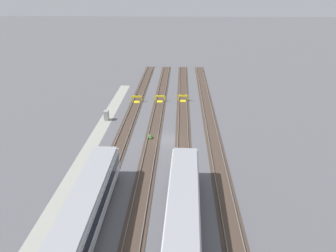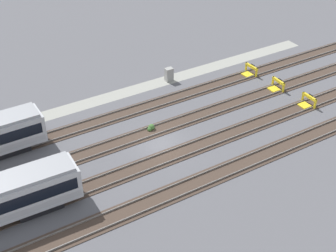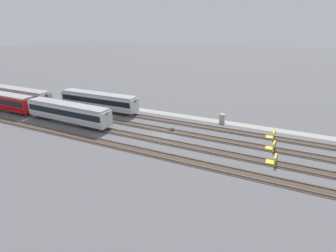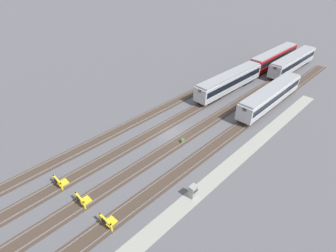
{
  "view_description": "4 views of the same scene",
  "coord_description": "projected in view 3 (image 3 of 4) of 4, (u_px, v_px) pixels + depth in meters",
  "views": [
    {
      "loc": [
        41.71,
        1.75,
        20.1
      ],
      "look_at": [
        -0.81,
        0.0,
        1.8
      ],
      "focal_mm": 35.0,
      "sensor_mm": 36.0,
      "label": 1
    },
    {
      "loc": [
        17.84,
        31.17,
        27.17
      ],
      "look_at": [
        -0.81,
        0.0,
        1.8
      ],
      "focal_mm": 50.0,
      "sensor_mm": 36.0,
      "label": 2
    },
    {
      "loc": [
        -17.52,
        35.36,
        17.02
      ],
      "look_at": [
        -0.81,
        0.0,
        1.8
      ],
      "focal_mm": 28.0,
      "sensor_mm": 36.0,
      "label": 3
    },
    {
      "loc": [
        -23.52,
        -22.57,
        23.8
      ],
      "look_at": [
        -0.81,
        0.0,
        1.8
      ],
      "focal_mm": 28.0,
      "sensor_mm": 36.0,
      "label": 4
    }
  ],
  "objects": [
    {
      "name": "ground_plane",
      "position": [
        164.0,
        135.0,
        42.94
      ],
      "size": [
        400.0,
        400.0,
        0.0
      ],
      "primitive_type": "plane",
      "color": "#5B5B60"
    },
    {
      "name": "service_walkway",
      "position": [
        187.0,
        117.0,
        51.69
      ],
      "size": [
        54.0,
        2.0,
        0.01
      ],
      "primitive_type": "cube",
      "color": "#9E9E93",
      "rests_on": "ground"
    },
    {
      "name": "rail_track_nearest",
      "position": [
        179.0,
        123.0,
        48.4
      ],
      "size": [
        90.0,
        2.23,
        0.21
      ],
      "color": "#47382D",
      "rests_on": "ground"
    },
    {
      "name": "rail_track_near_inner",
      "position": [
        169.0,
        131.0,
        44.75
      ],
      "size": [
        90.0,
        2.24,
        0.21
      ],
      "color": "#47382D",
      "rests_on": "ground"
    },
    {
      "name": "rail_track_middle",
      "position": [
        157.0,
        140.0,
        41.1
      ],
      "size": [
        90.0,
        2.24,
        0.21
      ],
      "color": "#47382D",
      "rests_on": "ground"
    },
    {
      "name": "rail_track_far_inner",
      "position": [
        144.0,
        151.0,
        37.46
      ],
      "size": [
        90.0,
        2.23,
        0.21
      ],
      "color": "#47382D",
      "rests_on": "ground"
    },
    {
      "name": "subway_car_front_row_leftmost",
      "position": [
        99.0,
        101.0,
        54.94
      ],
      "size": [
        18.02,
        2.96,
        3.7
      ],
      "color": "silver",
      "rests_on": "ground"
    },
    {
      "name": "subway_car_front_row_left_inner",
      "position": [
        19.0,
        96.0,
        58.97
      ],
      "size": [
        18.03,
        3.0,
        3.7
      ],
      "color": "silver",
      "rests_on": "ground"
    },
    {
      "name": "subway_car_front_row_centre",
      "position": [
        68.0,
        112.0,
        47.73
      ],
      "size": [
        18.07,
        3.28,
        3.7
      ],
      "color": "silver",
      "rests_on": "ground"
    },
    {
      "name": "subway_car_front_row_right_inner",
      "position": [
        1.0,
        100.0,
        55.14
      ],
      "size": [
        18.03,
        3.05,
        3.7
      ],
      "color": "#B71414",
      "rests_on": "ground"
    },
    {
      "name": "bumper_stop_nearest_track",
      "position": [
        272.0,
        135.0,
        41.8
      ],
      "size": [
        1.38,
        2.01,
        1.22
      ],
      "color": "yellow",
      "rests_on": "ground"
    },
    {
      "name": "bumper_stop_near_inner_track",
      "position": [
        272.0,
        146.0,
        38.01
      ],
      "size": [
        1.36,
        2.01,
        1.22
      ],
      "color": "yellow",
      "rests_on": "ground"
    },
    {
      "name": "bumper_stop_middle_track",
      "position": [
        273.0,
        160.0,
        34.16
      ],
      "size": [
        1.34,
        2.0,
        1.22
      ],
      "color": "yellow",
      "rests_on": "ground"
    },
    {
      "name": "electrical_cabinet",
      "position": [
        222.0,
        118.0,
        48.46
      ],
      "size": [
        0.9,
        0.73,
        1.6
      ],
      "color": "#9E9E99",
      "rests_on": "ground"
    },
    {
      "name": "weed_clump",
      "position": [
        172.0,
        129.0,
        44.85
      ],
      "size": [
        0.92,
        0.7,
        0.64
      ],
      "color": "#427033",
      "rests_on": "ground"
    }
  ]
}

